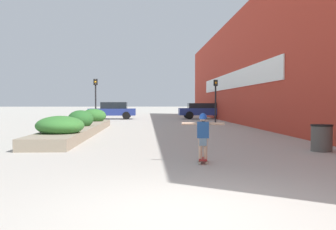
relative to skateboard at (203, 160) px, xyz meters
name	(u,v)px	position (x,y,z in m)	size (l,w,h in m)	color
ground_plane	(191,211)	(-0.78, -4.11, -0.07)	(300.00, 300.00, 0.00)	#ADA89E
building_wall_right	(242,68)	(5.28, 16.88, 3.87)	(0.67, 46.62, 7.88)	#B23323
planter_box	(80,126)	(-4.56, 8.70, 0.32)	(1.73, 13.32, 1.14)	gray
skateboard	(203,160)	(0.00, 0.00, 0.00)	(0.30, 0.68, 0.10)	maroon
skateboarder	(203,131)	(0.00, 0.00, 0.71)	(1.05, 0.22, 1.13)	tan
trash_bin	(322,138)	(3.94, 1.96, 0.34)	(0.65, 0.65, 0.82)	#514C47
car_leftmost	(113,110)	(-4.50, 25.40, 0.75)	(4.25, 2.04, 1.56)	navy
car_center_left	(203,110)	(3.85, 25.35, 0.72)	(4.61, 1.86, 1.46)	navy
traffic_light_left	(96,93)	(-5.18, 18.81, 2.17)	(0.28, 0.30, 3.26)	black
traffic_light_right	(216,93)	(3.68, 18.21, 2.12)	(0.28, 0.30, 3.19)	black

